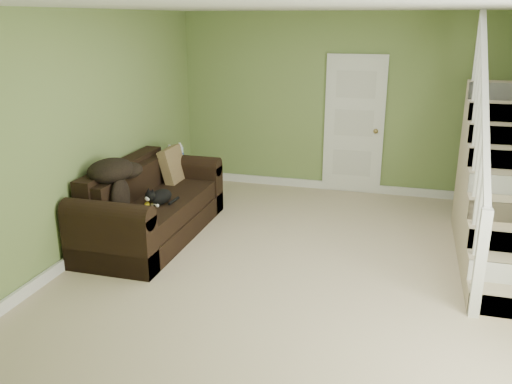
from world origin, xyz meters
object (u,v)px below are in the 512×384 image
Objects in this scene: side_table at (178,181)px; cat at (160,197)px; banana at (147,205)px; sofa at (150,209)px.

side_table is 1.50m from cat.
cat reaches higher than banana.
sofa is 10.50× the size of banana.
cat is at bearing 37.14° from banana.
cat is 2.27× the size of banana.
banana is at bearing -106.51° from cat.
side_table is at bearing 81.79° from banana.
cat is at bearing -74.10° from side_table.
sofa is at bearing 93.72° from banana.
cat is 0.18m from banana.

